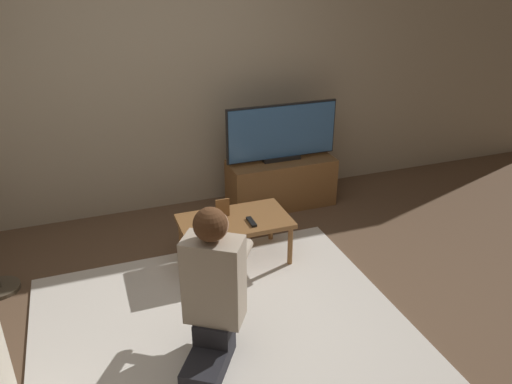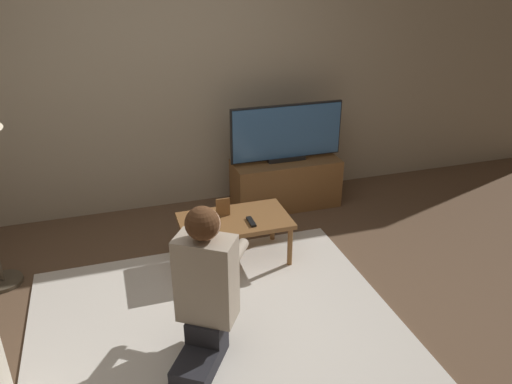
# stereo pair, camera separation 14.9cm
# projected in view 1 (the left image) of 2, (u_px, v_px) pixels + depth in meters

# --- Properties ---
(ground_plane) EXTENTS (10.00, 10.00, 0.00)m
(ground_plane) POSITION_uv_depth(u_px,v_px,m) (221.00, 327.00, 3.30)
(ground_plane) COLOR brown
(wall_back) EXTENTS (10.00, 0.06, 2.60)m
(wall_back) POSITION_uv_depth(u_px,v_px,m) (154.00, 72.00, 4.39)
(wall_back) COLOR tan
(wall_back) RESTS_ON ground_plane
(rug) EXTENTS (2.39, 1.95, 0.02)m
(rug) POSITION_uv_depth(u_px,v_px,m) (221.00, 326.00, 3.30)
(rug) COLOR silver
(rug) RESTS_ON ground_plane
(tv_stand) EXTENTS (1.02, 0.39, 0.47)m
(tv_stand) POSITION_uv_depth(u_px,v_px,m) (281.00, 183.00, 4.84)
(tv_stand) COLOR brown
(tv_stand) RESTS_ON ground_plane
(tv) EXTENTS (1.08, 0.08, 0.54)m
(tv) POSITION_uv_depth(u_px,v_px,m) (282.00, 132.00, 4.62)
(tv) COLOR black
(tv) RESTS_ON tv_stand
(coffee_table) EXTENTS (0.85, 0.49, 0.38)m
(coffee_table) POSITION_uv_depth(u_px,v_px,m) (235.00, 224.00, 3.88)
(coffee_table) COLOR brown
(coffee_table) RESTS_ON ground_plane
(person_kneeling) EXTENTS (0.63, 0.77, 0.99)m
(person_kneeling) POSITION_uv_depth(u_px,v_px,m) (213.00, 285.00, 2.87)
(person_kneeling) COLOR #232328
(person_kneeling) RESTS_ON rug
(picture_frame) EXTENTS (0.11, 0.01, 0.15)m
(picture_frame) POSITION_uv_depth(u_px,v_px,m) (223.00, 208.00, 3.87)
(picture_frame) COLOR brown
(picture_frame) RESTS_ON coffee_table
(remote) EXTENTS (0.04, 0.15, 0.02)m
(remote) POSITION_uv_depth(u_px,v_px,m) (251.00, 222.00, 3.81)
(remote) COLOR black
(remote) RESTS_ON coffee_table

